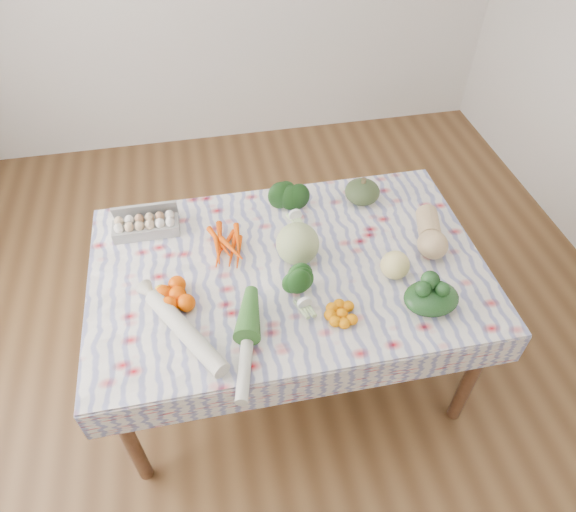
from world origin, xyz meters
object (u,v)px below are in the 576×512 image
(egg_carton, at_px, (146,226))
(cabbage, at_px, (298,244))
(dining_table, at_px, (288,279))
(grapefruit, at_px, (395,265))
(butternut_squash, at_px, (431,231))
(kabocha_squash, at_px, (362,192))

(egg_carton, bearing_deg, cabbage, -24.64)
(dining_table, height_order, grapefruit, grapefruit)
(egg_carton, xyz_separation_m, butternut_squash, (1.22, -0.30, 0.03))
(dining_table, xyz_separation_m, cabbage, (0.05, 0.03, 0.17))
(dining_table, relative_size, kabocha_squash, 9.60)
(butternut_squash, distance_m, grapefruit, 0.27)
(kabocha_squash, height_order, cabbage, cabbage)
(butternut_squash, bearing_deg, cabbage, -165.51)
(kabocha_squash, bearing_deg, butternut_squash, -58.11)
(butternut_squash, bearing_deg, kabocha_squash, 137.46)
(cabbage, height_order, butternut_squash, cabbage)
(kabocha_squash, distance_m, cabbage, 0.50)
(egg_carton, bearing_deg, butternut_squash, -13.70)
(grapefruit, bearing_deg, kabocha_squash, 88.68)
(cabbage, bearing_deg, grapefruit, -24.39)
(egg_carton, xyz_separation_m, kabocha_squash, (1.01, 0.03, 0.02))
(butternut_squash, bearing_deg, grapefruit, -128.66)
(kabocha_squash, bearing_deg, grapefruit, -91.32)
(dining_table, relative_size, grapefruit, 13.37)
(kabocha_squash, bearing_deg, egg_carton, -178.33)
(kabocha_squash, relative_size, butternut_squash, 0.60)
(dining_table, distance_m, egg_carton, 0.68)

